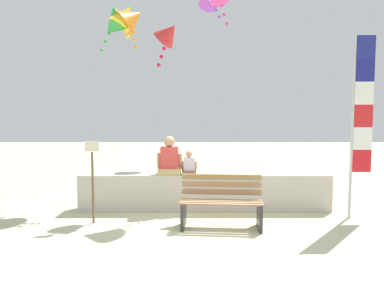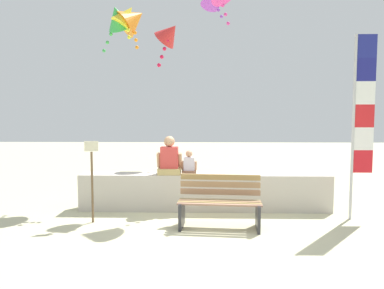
{
  "view_description": "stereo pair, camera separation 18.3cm",
  "coord_description": "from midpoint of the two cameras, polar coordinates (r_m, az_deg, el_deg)",
  "views": [
    {
      "loc": [
        -0.26,
        -5.91,
        1.91
      ],
      "look_at": [
        -0.26,
        1.27,
        1.34
      ],
      "focal_mm": 33.32,
      "sensor_mm": 36.0,
      "label": 1
    },
    {
      "loc": [
        -0.07,
        -5.91,
        1.91
      ],
      "look_at": [
        -0.26,
        1.27,
        1.34
      ],
      "focal_mm": 33.32,
      "sensor_mm": 36.0,
      "label": 2
    }
  ],
  "objects": [
    {
      "name": "kite_green",
      "position": [
        8.77,
        -11.16,
        19.3
      ],
      "size": [
        0.83,
        0.92,
        1.12
      ],
      "color": "green"
    },
    {
      "name": "person_child",
      "position": [
        7.2,
        0.26,
        -3.29
      ],
      "size": [
        0.32,
        0.23,
        0.48
      ],
      "color": "brown",
      "rests_on": "seawall_ledge"
    },
    {
      "name": "park_bench",
      "position": [
        6.24,
        5.29,
        -9.44
      ],
      "size": [
        1.45,
        0.72,
        0.88
      ],
      "color": "#9B715B",
      "rests_on": "ground"
    },
    {
      "name": "person_adult",
      "position": [
        7.21,
        -2.91,
        -2.39
      ],
      "size": [
        0.51,
        0.37,
        0.77
      ],
      "color": "tan",
      "rests_on": "seawall_ledge"
    },
    {
      "name": "kite_red",
      "position": [
        7.92,
        -2.92,
        17.33
      ],
      "size": [
        0.81,
        0.77,
        1.08
      ],
      "color": "red"
    },
    {
      "name": "flag_banner",
      "position": [
        7.23,
        26.03,
        4.48
      ],
      "size": [
        0.4,
        0.05,
        3.38
      ],
      "color": "#B7B7BC",
      "rests_on": "ground"
    },
    {
      "name": "ground_plane",
      "position": [
        6.21,
        2.99,
        -13.36
      ],
      "size": [
        40.0,
        40.0,
        0.0
      ],
      "primitive_type": "plane",
      "color": "#C1BD95"
    },
    {
      "name": "sign_post",
      "position": [
        6.6,
        -14.95,
        -4.77
      ],
      "size": [
        0.24,
        0.06,
        1.47
      ],
      "color": "brown",
      "rests_on": "ground"
    },
    {
      "name": "kite_yellow",
      "position": [
        8.69,
        -9.9,
        19.63
      ],
      "size": [
        0.78,
        0.68,
        0.91
      ],
      "color": "yellow"
    },
    {
      "name": "kite_orange",
      "position": [
        8.8,
        -8.75,
        19.25
      ],
      "size": [
        1.0,
        0.92,
        1.18
      ],
      "color": "orange"
    },
    {
      "name": "seawall_ledge",
      "position": [
        7.35,
        2.74,
        -7.56
      ],
      "size": [
        5.05,
        0.52,
        0.74
      ],
      "primitive_type": "cube",
      "color": "#BEB5A9",
      "rests_on": "ground"
    }
  ]
}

